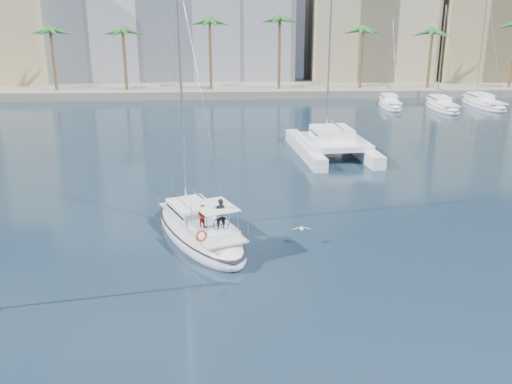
{
  "coord_description": "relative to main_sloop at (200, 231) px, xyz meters",
  "views": [
    {
      "loc": [
        -2.09,
        -29.62,
        13.19
      ],
      "look_at": [
        -0.56,
        1.5,
        2.97
      ],
      "focal_mm": 40.0,
      "sensor_mm": 36.0,
      "label": 1
    }
  ],
  "objects": [
    {
      "name": "palm_left",
      "position": [
        -30.12,
        55.15,
        9.77
      ],
      "size": [
        3.6,
        3.6,
        12.3
      ],
      "color": "brown",
      "rests_on": "ground"
    },
    {
      "name": "building_beige",
      "position": [
        25.88,
        68.15,
        9.49
      ],
      "size": [
        20.0,
        14.0,
        20.0
      ],
      "primitive_type": "cube",
      "color": "tan",
      "rests_on": "ground"
    },
    {
      "name": "ground",
      "position": [
        3.88,
        -1.85,
        -0.51
      ],
      "size": [
        160.0,
        160.0,
        0.0
      ],
      "primitive_type": "plane",
      "color": "black",
      "rests_on": "ground"
    },
    {
      "name": "catamaran",
      "position": [
        11.35,
        19.74,
        0.65
      ],
      "size": [
        7.34,
        12.95,
        18.06
      ],
      "rotation": [
        0.0,
        0.0,
        0.09
      ],
      "color": "white",
      "rests_on": "ground"
    },
    {
      "name": "main_sloop",
      "position": [
        0.0,
        0.0,
        0.0
      ],
      "size": [
        7.52,
        11.26,
        16.03
      ],
      "rotation": [
        0.0,
        0.0,
        0.42
      ],
      "color": "white",
      "rests_on": "ground"
    },
    {
      "name": "palm_right",
      "position": [
        37.88,
        55.15,
        9.77
      ],
      "size": [
        3.6,
        3.6,
        12.3
      ],
      "color": "brown",
      "rests_on": "ground"
    },
    {
      "name": "moored_yacht_c",
      "position": [
        36.88,
        45.15,
        -0.51
      ],
      "size": [
        3.98,
        12.33,
        15.54
      ],
      "primitive_type": null,
      "rotation": [
        0.0,
        0.0,
        0.03
      ],
      "color": "white",
      "rests_on": "ground"
    },
    {
      "name": "building_modern",
      "position": [
        -8.12,
        71.15,
        13.49
      ],
      "size": [
        42.0,
        16.0,
        28.0
      ],
      "primitive_type": "cube",
      "color": "silver",
      "rests_on": "ground"
    },
    {
      "name": "quay",
      "position": [
        3.88,
        59.15,
        0.09
      ],
      "size": [
        120.0,
        14.0,
        1.2
      ],
      "primitive_type": "cube",
      "color": "gray",
      "rests_on": "ground"
    },
    {
      "name": "seagull",
      "position": [
        5.9,
        -1.22,
        0.49
      ],
      "size": [
        1.08,
        0.46,
        0.2
      ],
      "color": "silver",
      "rests_on": "ground"
    },
    {
      "name": "moored_yacht_b",
      "position": [
        30.38,
        43.15,
        -0.51
      ],
      "size": [
        3.32,
        10.83,
        13.72
      ],
      "primitive_type": null,
      "rotation": [
        0.0,
        0.0,
        -0.02
      ],
      "color": "white",
      "rests_on": "ground"
    },
    {
      "name": "building_tan_right",
      "position": [
        45.88,
        66.15,
        8.49
      ],
      "size": [
        18.0,
        12.0,
        18.0
      ],
      "primitive_type": "cube",
      "color": "tan",
      "rests_on": "ground"
    },
    {
      "name": "palm_centre",
      "position": [
        3.88,
        55.15,
        9.77
      ],
      "size": [
        3.6,
        3.6,
        12.3
      ],
      "color": "brown",
      "rests_on": "ground"
    },
    {
      "name": "moored_yacht_a",
      "position": [
        23.88,
        45.15,
        -0.51
      ],
      "size": [
        3.37,
        9.52,
        11.9
      ],
      "primitive_type": null,
      "rotation": [
        0.0,
        0.0,
        -0.07
      ],
      "color": "white",
      "rests_on": "ground"
    }
  ]
}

